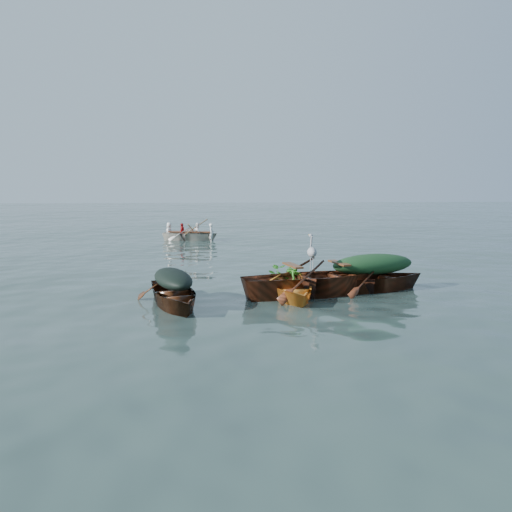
{
  "coord_description": "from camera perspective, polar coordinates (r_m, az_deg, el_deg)",
  "views": [
    {
      "loc": [
        -2.14,
        -12.0,
        2.59
      ],
      "look_at": [
        -0.67,
        2.91,
        0.5
      ],
      "focal_mm": 35.0,
      "sensor_mm": 36.0,
      "label": 1
    }
  ],
  "objects": [
    {
      "name": "ground",
      "position": [
        12.46,
        4.39,
        -4.08
      ],
      "size": [
        140.0,
        140.0,
        0.0
      ],
      "primitive_type": "plane",
      "color": "#2E413D",
      "rests_on": "ground"
    },
    {
      "name": "yellow_dinghy",
      "position": [
        11.84,
        3.84,
        -4.71
      ],
      "size": [
        1.63,
        3.33,
        0.88
      ],
      "primitive_type": "imported",
      "rotation": [
        0.0,
        0.0,
        0.07
      ],
      "color": "orange",
      "rests_on": "ground"
    },
    {
      "name": "dark_covered_boat",
      "position": [
        11.15,
        -9.4,
        -5.6
      ],
      "size": [
        2.25,
        3.79,
        0.88
      ],
      "primitive_type": "imported",
      "rotation": [
        0.0,
        0.0,
        0.28
      ],
      "color": "#462610",
      "rests_on": "ground"
    },
    {
      "name": "green_tarp_boat",
      "position": [
        12.84,
        13.13,
        -3.9
      ],
      "size": [
        4.21,
        2.15,
        0.92
      ],
      "primitive_type": "imported",
      "rotation": [
        0.0,
        0.0,
        1.8
      ],
      "color": "#532013",
      "rests_on": "ground"
    },
    {
      "name": "open_wooden_boat",
      "position": [
        12.1,
        6.84,
        -4.47
      ],
      "size": [
        5.22,
        2.57,
        1.21
      ],
      "primitive_type": "imported",
      "rotation": [
        0.0,
        0.0,
        1.78
      ],
      "color": "#622C18",
      "rests_on": "ground"
    },
    {
      "name": "rowed_boat",
      "position": [
        24.43,
        -7.52,
        1.78
      ],
      "size": [
        3.94,
        2.02,
        0.87
      ],
      "primitive_type": "imported",
      "rotation": [
        0.0,
        0.0,
        1.33
      ],
      "color": "white",
      "rests_on": "ground"
    },
    {
      "name": "dark_tarp_cover",
      "position": [
        11.02,
        -9.48,
        -2.35
      ],
      "size": [
        1.24,
        2.09,
        0.4
      ],
      "primitive_type": "ellipsoid",
      "rotation": [
        0.0,
        0.0,
        0.28
      ],
      "color": "black",
      "rests_on": "dark_covered_boat"
    },
    {
      "name": "green_tarp_cover",
      "position": [
        12.72,
        13.23,
        -0.73
      ],
      "size": [
        2.32,
        1.18,
        0.52
      ],
      "primitive_type": "ellipsoid",
      "rotation": [
        0.0,
        0.0,
        1.8
      ],
      "color": "#193F1F",
      "rests_on": "green_tarp_boat"
    },
    {
      "name": "thwart_benches",
      "position": [
        11.98,
        6.89,
        -1.55
      ],
      "size": [
        2.64,
        1.44,
        0.04
      ],
      "primitive_type": null,
      "rotation": [
        0.0,
        0.0,
        1.78
      ],
      "color": "#4F2912",
      "rests_on": "open_wooden_boat"
    },
    {
      "name": "heron",
      "position": [
        11.87,
        6.4,
        -0.3
      ],
      "size": [
        0.31,
        0.42,
        0.92
      ],
      "primitive_type": null,
      "rotation": [
        0.0,
        0.0,
        0.07
      ],
      "color": "#9A9CA3",
      "rests_on": "yellow_dinghy"
    },
    {
      "name": "dinghy_weeds",
      "position": [
        12.24,
        3.38,
        -0.77
      ],
      "size": [
        0.76,
        0.95,
        0.6
      ],
      "primitive_type": "imported",
      "rotation": [
        0.0,
        0.0,
        0.07
      ],
      "color": "#22741E",
      "rests_on": "yellow_dinghy"
    },
    {
      "name": "rowers",
      "position": [
        24.35,
        -7.56,
        3.69
      ],
      "size": [
        2.82,
        1.63,
        0.76
      ],
      "primitive_type": "imported",
      "rotation": [
        0.0,
        0.0,
        1.33
      ],
      "color": "silver",
      "rests_on": "rowed_boat"
    },
    {
      "name": "oars",
      "position": [
        24.38,
        -7.54,
        2.87
      ],
      "size": [
        1.21,
        2.67,
        0.06
      ],
      "primitive_type": null,
      "rotation": [
        0.0,
        0.0,
        1.33
      ],
      "color": "#A3713E",
      "rests_on": "rowed_boat"
    }
  ]
}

